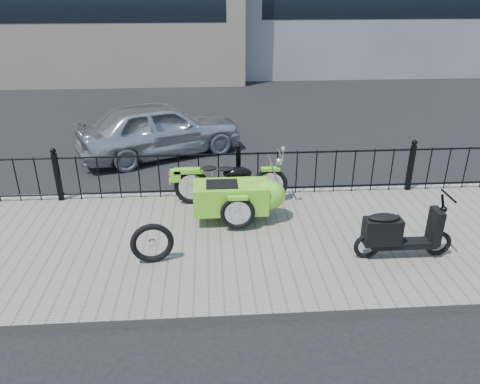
{
  "coord_description": "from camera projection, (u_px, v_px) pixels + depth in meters",
  "views": [
    {
      "loc": [
        -0.56,
        -7.24,
        4.13
      ],
      "look_at": [
        -0.06,
        -0.1,
        0.82
      ],
      "focal_mm": 35.0,
      "sensor_mm": 36.0,
      "label": 1
    }
  ],
  "objects": [
    {
      "name": "sedan_car",
      "position": [
        160.0,
        128.0,
        11.62
      ],
      "size": [
        4.35,
        3.14,
        1.38
      ],
      "primitive_type": "imported",
      "rotation": [
        0.0,
        0.0,
        1.99
      ],
      "color": "#B9BDC1",
      "rests_on": "ground"
    },
    {
      "name": "curb",
      "position": [
        238.0,
        194.0,
        9.6
      ],
      "size": [
        30.0,
        0.1,
        0.12
      ],
      "primitive_type": "cube",
      "color": "gray",
      "rests_on": "ground"
    },
    {
      "name": "ground",
      "position": [
        243.0,
        231.0,
        8.32
      ],
      "size": [
        120.0,
        120.0,
        0.0
      ],
      "primitive_type": "plane",
      "color": "black",
      "rests_on": "ground"
    },
    {
      "name": "iron_fence",
      "position": [
        238.0,
        173.0,
        9.25
      ],
      "size": [
        14.11,
        0.11,
        1.08
      ],
      "color": "black",
      "rests_on": "sidewalk"
    },
    {
      "name": "spare_tire",
      "position": [
        152.0,
        243.0,
        7.09
      ],
      "size": [
        0.67,
        0.2,
        0.66
      ],
      "primitive_type": "torus",
      "rotation": [
        1.57,
        0.0,
        0.17
      ],
      "color": "black",
      "rests_on": "sidewalk"
    },
    {
      "name": "motorcycle_sidecar",
      "position": [
        240.0,
        193.0,
        8.38
      ],
      "size": [
        2.28,
        1.48,
        0.98
      ],
      "color": "black",
      "rests_on": "sidewalk"
    },
    {
      "name": "sidewalk",
      "position": [
        245.0,
        243.0,
        7.84
      ],
      "size": [
        30.0,
        3.8,
        0.12
      ],
      "primitive_type": "cube",
      "color": "gray",
      "rests_on": "ground"
    },
    {
      "name": "scooter",
      "position": [
        398.0,
        234.0,
        7.19
      ],
      "size": [
        1.56,
        0.45,
        1.06
      ],
      "color": "black",
      "rests_on": "sidewalk"
    }
  ]
}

